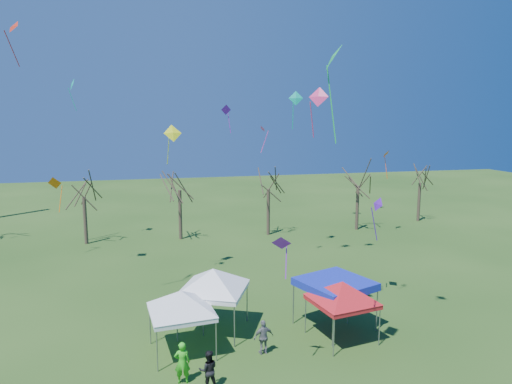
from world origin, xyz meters
TOP-DOWN VIEW (x-y plane):
  - ground at (0.00, 0.00)m, footprint 140.00×140.00m
  - tree_1 at (-10.77, 24.65)m, footprint 3.42×3.42m
  - tree_2 at (-2.37, 24.38)m, footprint 3.71×3.71m
  - tree_3 at (6.03, 24.04)m, footprint 3.59×3.59m
  - tree_4 at (15.36, 24.00)m, footprint 3.58×3.58m
  - tree_5 at (23.72, 26.07)m, footprint 3.39×3.39m
  - tent_white_west at (-3.86, 3.03)m, footprint 4.04×4.04m
  - tent_white_mid at (-2.06, 4.92)m, footprint 4.20×4.20m
  - tent_red at (4.11, 2.49)m, footprint 3.95×3.95m
  - tent_blue at (4.30, 3.85)m, footprint 4.29×4.29m
  - person_green at (-4.05, 0.43)m, footprint 0.71×0.50m
  - person_grey at (-0.09, 2.00)m, footprint 1.03×0.54m
  - person_dark at (-3.03, -0.25)m, footprint 0.84×0.67m
  - kite_12 at (16.72, 21.21)m, footprint 1.09×1.07m
  - kite_19 at (1.55, 21.44)m, footprint 0.93×0.63m
  - kite_5 at (1.48, -1.82)m, footprint 0.99×1.28m
  - kite_1 at (0.16, -0.01)m, footprint 0.99×0.84m
  - kite_22 at (5.18, 22.86)m, footprint 0.78×0.87m
  - kite_27 at (2.97, 3.43)m, footprint 0.98×0.91m
  - kite_2 at (-11.13, 24.21)m, footprint 0.73×1.18m
  - kite_11 at (-3.43, 13.88)m, footprint 1.34×0.86m
  - kite_18 at (2.77, 6.25)m, footprint 0.81×0.38m
  - kite_17 at (8.32, 7.03)m, footprint 0.57×0.95m
  - kite_7 at (-12.91, 14.27)m, footprint 1.13×1.15m
  - kite_13 at (-12.39, 20.98)m, footprint 1.24×0.94m

SIDE VIEW (x-z plane):
  - ground at x=0.00m, z-range 0.00..0.00m
  - person_dark at x=-3.03m, z-range 0.00..1.66m
  - person_grey at x=-0.09m, z-range 0.00..1.67m
  - person_green at x=-4.05m, z-range 0.00..1.83m
  - tent_blue at x=4.30m, z-range 1.10..3.73m
  - tent_red at x=4.11m, z-range 1.09..4.63m
  - tent_white_west at x=-3.86m, z-range 1.10..4.68m
  - tent_white_mid at x=-2.06m, z-range 1.21..5.17m
  - tree_5 at x=23.72m, z-range 2.00..9.46m
  - tree_1 at x=-10.77m, z-range 2.02..9.56m
  - kite_17 at x=8.32m, z-range 4.53..7.32m
  - kite_1 at x=0.16m, z-range 5.03..6.90m
  - tree_4 at x=15.36m, z-range 2.12..10.00m
  - kite_13 at x=-12.39m, z-range 4.63..7.50m
  - tree_3 at x=6.03m, z-range 2.12..10.03m
  - tree_2 at x=-2.37m, z-range 2.20..10.38m
  - kite_12 at x=16.72m, z-range 6.44..9.23m
  - kite_22 at x=5.18m, z-range 8.90..11.38m
  - kite_11 at x=-3.43m, z-range 8.77..11.52m
  - kite_19 at x=1.55m, z-range 10.63..13.07m
  - kite_27 at x=2.97m, z-range 10.88..13.35m
  - kite_18 at x=2.77m, z-range 11.12..13.19m
  - kite_5 at x=1.48m, z-range 11.43..15.06m
  - kite_2 at x=-11.13m, z-range 12.60..15.35m
  - kite_7 at x=-12.91m, z-range 15.29..18.06m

